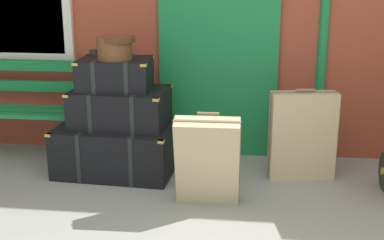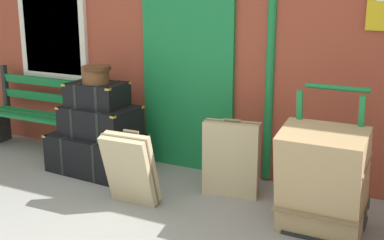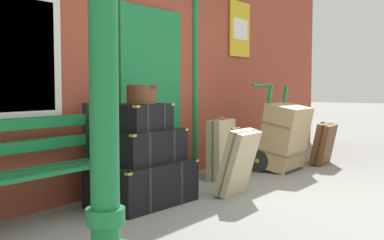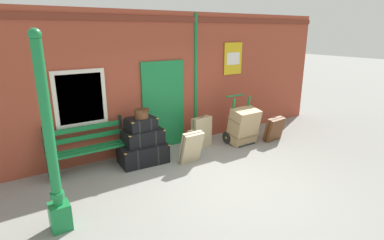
# 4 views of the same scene
# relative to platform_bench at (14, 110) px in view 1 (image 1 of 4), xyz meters

# --- Properties ---
(platform_bench) EXTENTS (1.60, 0.43, 1.01)m
(platform_bench) POSITION_rel_platform_bench_xyz_m (0.00, 0.00, 0.00)
(platform_bench) COLOR #197A3D
(platform_bench) RESTS_ON ground
(steamer_trunk_base) EXTENTS (1.05, 0.71, 0.43)m
(steamer_trunk_base) POSITION_rel_platform_bench_xyz_m (1.07, -0.31, -0.23)
(steamer_trunk_base) COLOR black
(steamer_trunk_base) RESTS_ON ground
(steamer_trunk_middle) EXTENTS (0.84, 0.59, 0.33)m
(steamer_trunk_middle) POSITION_rel_platform_bench_xyz_m (1.11, -0.27, 0.14)
(steamer_trunk_middle) COLOR black
(steamer_trunk_middle) RESTS_ON steamer_trunk_base
(steamer_trunk_top) EXTENTS (0.63, 0.47, 0.27)m
(steamer_trunk_top) POSITION_rel_platform_bench_xyz_m (1.07, -0.26, 0.43)
(steamer_trunk_top) COLOR black
(steamer_trunk_top) RESTS_ON steamer_trunk_middle
(round_hatbox) EXTENTS (0.32, 0.31, 0.19)m
(round_hatbox) POSITION_rel_platform_bench_xyz_m (1.09, -0.29, 0.66)
(round_hatbox) COLOR brown
(round_hatbox) RESTS_ON steamer_trunk_top
(suitcase_oxblood) EXTENTS (0.57, 0.26, 0.79)m
(suitcase_oxblood) POSITION_rel_platform_bench_xyz_m (2.67, -0.25, -0.07)
(suitcase_oxblood) COLOR tan
(suitcase_oxblood) RESTS_ON ground
(suitcase_umber) EXTENTS (0.49, 0.36, 0.73)m
(suitcase_umber) POSITION_rel_platform_bench_xyz_m (1.92, -0.91, -0.08)
(suitcase_umber) COLOR tan
(suitcase_umber) RESTS_ON ground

